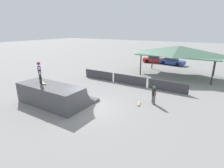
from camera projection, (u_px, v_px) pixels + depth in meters
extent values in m
plane|color=gray|center=(91.00, 108.00, 13.83)|extent=(160.00, 160.00, 0.00)
cube|color=#4C4C51|center=(59.00, 100.00, 15.15)|extent=(5.90, 3.82, 0.21)
cube|color=#4C4C51|center=(55.00, 99.00, 14.77)|extent=(5.90, 3.02, 0.21)
cube|color=#4C4C51|center=(54.00, 97.00, 14.58)|extent=(5.90, 2.73, 0.21)
cube|color=#4C4C51|center=(52.00, 95.00, 14.44)|extent=(5.90, 2.53, 0.21)
cube|color=#4C4C51|center=(51.00, 93.00, 14.32)|extent=(5.90, 2.38, 0.21)
cube|color=#4C4C51|center=(51.00, 91.00, 14.22)|extent=(5.90, 2.28, 0.21)
cube|color=#4C4C51|center=(50.00, 89.00, 14.13)|extent=(5.90, 2.21, 0.21)
cube|color=#4C4C51|center=(50.00, 86.00, 14.05)|extent=(5.90, 2.18, 0.21)
cylinder|color=silver|center=(60.00, 82.00, 14.90)|extent=(5.78, 0.07, 0.07)
cube|color=#2D2D33|center=(40.00, 79.00, 14.33)|extent=(0.22, 0.22, 0.86)
cube|color=black|center=(41.00, 78.00, 14.33)|extent=(0.25, 0.23, 0.12)
cube|color=#2D2D33|center=(40.00, 77.00, 14.65)|extent=(0.22, 0.22, 0.86)
cube|color=black|center=(40.00, 77.00, 14.65)|extent=(0.25, 0.23, 0.12)
cube|color=#6B4CB7|center=(39.00, 69.00, 14.27)|extent=(0.52, 0.44, 0.61)
cylinder|color=beige|center=(40.00, 71.00, 14.04)|extent=(0.16, 0.16, 0.61)
cylinder|color=black|center=(39.00, 71.00, 14.04)|extent=(0.24, 0.24, 0.09)
cylinder|color=beige|center=(39.00, 69.00, 14.53)|extent=(0.16, 0.16, 0.61)
cylinder|color=black|center=(39.00, 69.00, 14.53)|extent=(0.24, 0.24, 0.09)
sphere|color=beige|center=(38.00, 64.00, 14.13)|extent=(0.24, 0.24, 0.24)
sphere|color=#B21919|center=(38.00, 63.00, 14.13)|extent=(0.26, 0.26, 0.26)
cylinder|color=blue|center=(45.00, 84.00, 14.26)|extent=(0.06, 0.04, 0.05)
cylinder|color=blue|center=(44.00, 84.00, 14.17)|extent=(0.06, 0.04, 0.05)
cylinder|color=blue|center=(43.00, 83.00, 14.60)|extent=(0.06, 0.04, 0.05)
cylinder|color=blue|center=(41.00, 83.00, 14.51)|extent=(0.06, 0.04, 0.05)
cube|color=tan|center=(43.00, 83.00, 14.38)|extent=(0.80, 0.40, 0.02)
cube|color=tan|center=(45.00, 84.00, 14.12)|extent=(0.14, 0.22, 0.02)
cube|color=#4C4C51|center=(153.00, 99.00, 14.66)|extent=(0.20, 0.20, 0.75)
cube|color=#4C4C51|center=(154.00, 100.00, 14.34)|extent=(0.20, 0.20, 0.75)
cube|color=black|center=(154.00, 92.00, 14.30)|extent=(0.41, 0.45, 0.53)
cylinder|color=brown|center=(153.00, 92.00, 14.56)|extent=(0.14, 0.14, 0.53)
cylinder|color=brown|center=(155.00, 94.00, 14.07)|extent=(0.14, 0.14, 0.53)
sphere|color=brown|center=(154.00, 88.00, 14.18)|extent=(0.21, 0.21, 0.21)
sphere|color=#337F33|center=(154.00, 87.00, 14.17)|extent=(0.23, 0.23, 0.23)
cylinder|color=blue|center=(139.00, 105.00, 14.28)|extent=(0.05, 0.06, 0.05)
cylinder|color=blue|center=(138.00, 105.00, 14.31)|extent=(0.05, 0.06, 0.05)
cylinder|color=blue|center=(140.00, 103.00, 14.75)|extent=(0.05, 0.06, 0.05)
cylinder|color=blue|center=(138.00, 103.00, 14.78)|extent=(0.05, 0.06, 0.05)
cube|color=tan|center=(139.00, 103.00, 14.52)|extent=(0.47, 0.84, 0.02)
cube|color=tan|center=(139.00, 105.00, 14.16)|extent=(0.22, 0.16, 0.02)
cube|color=#3D3D42|center=(99.00, 75.00, 21.68)|extent=(3.98, 0.12, 1.05)
cube|color=#3D3D42|center=(129.00, 80.00, 19.55)|extent=(3.98, 0.12, 1.05)
cube|color=#3D3D42|center=(168.00, 86.00, 17.42)|extent=(3.98, 0.12, 1.05)
cylinder|color=#2D2D33|center=(141.00, 65.00, 23.43)|extent=(0.16, 0.16, 2.69)
cylinder|color=#2D2D33|center=(213.00, 73.00, 19.15)|extent=(0.16, 0.16, 2.69)
cylinder|color=#2D2D33|center=(152.00, 60.00, 27.16)|extent=(0.16, 0.16, 2.69)
cylinder|color=#2D2D33|center=(215.00, 66.00, 22.88)|extent=(0.16, 0.16, 2.69)
cube|color=#4C705B|center=(179.00, 55.00, 22.73)|extent=(10.02, 5.41, 0.10)
pyramid|color=#4C705B|center=(179.00, 50.00, 22.55)|extent=(9.82, 5.30, 1.13)
cube|color=red|center=(155.00, 60.00, 32.21)|extent=(4.30, 2.31, 0.62)
cube|color=#283342|center=(154.00, 57.00, 32.09)|extent=(2.10, 1.67, 0.46)
cube|color=red|center=(154.00, 56.00, 32.02)|extent=(2.01, 1.63, 0.04)
cylinder|color=black|center=(162.00, 61.00, 32.47)|extent=(0.67, 0.31, 0.64)
cylinder|color=black|center=(161.00, 62.00, 31.17)|extent=(0.67, 0.31, 0.64)
cylinder|color=black|center=(148.00, 60.00, 33.35)|extent=(0.67, 0.31, 0.64)
cylinder|color=black|center=(147.00, 61.00, 32.05)|extent=(0.67, 0.31, 0.64)
cube|color=navy|center=(172.00, 62.00, 30.26)|extent=(4.33, 2.33, 0.62)
cube|color=#283342|center=(172.00, 59.00, 30.17)|extent=(2.11, 1.72, 0.46)
cube|color=navy|center=(172.00, 58.00, 30.10)|extent=(2.02, 1.67, 0.04)
cylinder|color=black|center=(181.00, 63.00, 30.09)|extent=(0.66, 0.30, 0.64)
cylinder|color=black|center=(177.00, 65.00, 28.97)|extent=(0.66, 0.30, 0.64)
cylinder|color=black|center=(167.00, 61.00, 31.65)|extent=(0.66, 0.30, 0.64)
cylinder|color=black|center=(163.00, 63.00, 30.53)|extent=(0.66, 0.30, 0.64)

